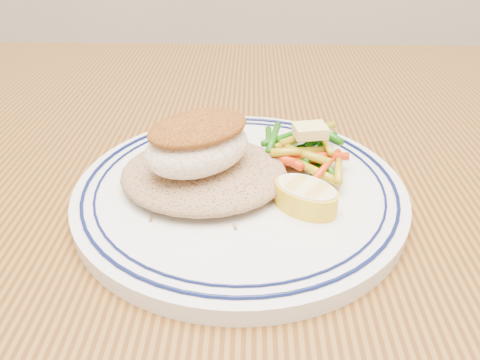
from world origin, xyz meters
name	(u,v)px	position (x,y,z in m)	size (l,w,h in m)	color
dining_table	(277,255)	(0.00, 0.00, 0.65)	(1.50, 0.90, 0.75)	#512F10
plate	(240,190)	(-0.04, -0.04, 0.76)	(0.29, 0.29, 0.02)	silver
rice_pilaf	(204,170)	(-0.07, -0.03, 0.78)	(0.15, 0.13, 0.03)	#8F6A47
fish_fillet	(198,143)	(-0.07, -0.04, 0.81)	(0.11, 0.11, 0.05)	white
vegetable_pile	(304,151)	(0.02, 0.00, 0.78)	(0.09, 0.11, 0.03)	#AC9712
butter_pat	(310,131)	(0.02, 0.00, 0.80)	(0.03, 0.02, 0.01)	#F5E077
lemon_wedge	(306,196)	(0.02, -0.07, 0.78)	(0.07, 0.07, 0.02)	yellow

